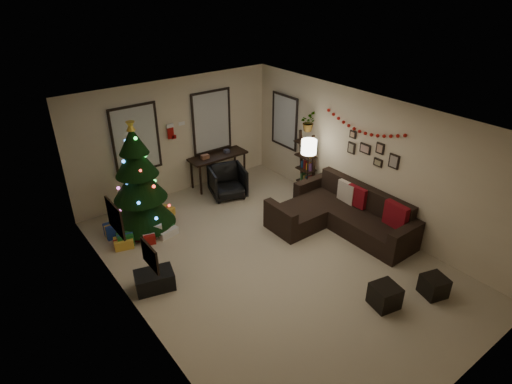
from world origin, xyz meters
The scene contains 29 objects.
floor centered at (0.00, 0.00, 0.00)m, with size 7.00×7.00×0.00m, color tan.
ceiling centered at (0.00, 0.00, 2.70)m, with size 7.00×7.00×0.00m, color white.
wall_back centered at (0.00, 3.50, 1.35)m, with size 5.00×5.00×0.00m, color beige.
wall_front centered at (0.00, -3.50, 1.35)m, with size 5.00×5.00×0.00m, color beige.
wall_left centered at (-2.50, 0.00, 1.35)m, with size 7.00×7.00×0.00m, color beige.
wall_right centered at (2.50, 0.00, 1.35)m, with size 7.00×7.00×0.00m, color beige.
window_back_left centered at (-0.95, 3.47, 1.55)m, with size 1.05×0.06×1.50m.
window_back_right centered at (0.95, 3.47, 1.55)m, with size 1.05×0.06×1.50m.
window_right_wall centered at (2.47, 2.55, 1.50)m, with size 0.06×0.90×1.30m.
christmas_tree centered at (-1.39, 2.45, 0.99)m, with size 1.29×1.29×2.39m.
presents centered at (-1.49, 2.21, 0.11)m, with size 1.51×1.01×0.30m.
sofa centered at (1.84, 0.03, 0.28)m, with size 1.86×2.70×0.86m.
pillow_red_a centered at (2.21, -1.01, 0.64)m, with size 0.13×0.50×0.50m, color maroon.
pillow_red_b centered at (2.21, -0.05, 0.64)m, with size 0.11×0.43×0.43m, color maroon.
pillow_cream centered at (2.21, 0.22, 0.63)m, with size 0.13×0.44×0.44m, color beige.
ottoman_near centered at (0.69, -2.01, 0.19)m, with size 0.40×0.40×0.38m, color black.
ottoman_far centered at (1.55, -2.34, 0.17)m, with size 0.37×0.37×0.35m, color black.
desk centered at (0.94, 3.22, 0.69)m, with size 1.45×0.52×0.78m.
desk_chair centered at (0.76, 2.57, 0.37)m, with size 0.72×0.67×0.74m, color black.
bookshelf centered at (2.30, 1.55, 0.75)m, with size 0.30×0.46×1.55m.
potted_plant centered at (2.30, 1.60, 1.83)m, with size 0.48×0.41×0.53m, color #4C4C4C.
floor_lamp centered at (1.95, 1.16, 1.31)m, with size 0.33×0.33×1.56m.
art_map centered at (-2.48, 0.68, 1.51)m, with size 0.04×0.60×0.50m.
art_abstract centered at (-2.48, -0.53, 1.53)m, with size 0.04×0.45×0.35m.
gallery centered at (2.48, -0.07, 1.57)m, with size 0.03×1.25×0.54m.
garland centered at (2.45, 0.19, 2.02)m, with size 0.08×1.90×0.30m, color #A5140C, non-canonical shape.
stocking_left centered at (-0.14, 3.42, 1.57)m, with size 0.20×0.05×0.36m.
stocking_right centered at (0.19, 3.52, 1.53)m, with size 0.20×0.05×0.36m.
storage_bin centered at (-2.04, 0.61, 0.16)m, with size 0.63×0.42×0.32m, color black.
Camera 1 is at (-4.09, -4.90, 4.85)m, focal length 29.91 mm.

